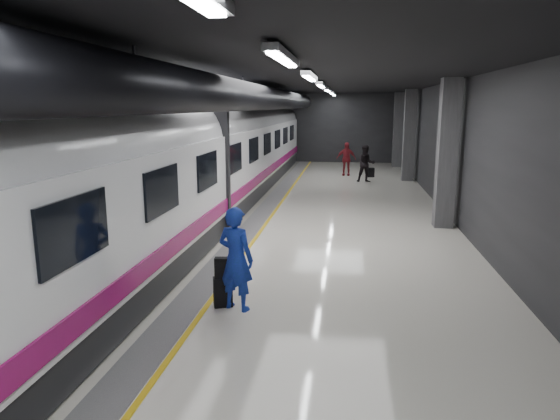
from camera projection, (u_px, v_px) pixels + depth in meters
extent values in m
plane|color=beige|center=(290.00, 238.00, 14.22)|extent=(40.00, 40.00, 0.00)
cube|color=black|center=(290.00, 75.00, 13.30)|extent=(10.00, 40.00, 0.02)
cube|color=#28282B|center=(325.00, 128.00, 33.16)|extent=(10.00, 0.02, 4.50)
cube|color=#28282B|center=(119.00, 156.00, 14.43)|extent=(0.02, 40.00, 4.50)
cube|color=#28282B|center=(479.00, 162.00, 13.09)|extent=(0.02, 40.00, 4.50)
cube|color=slate|center=(243.00, 236.00, 14.40)|extent=(0.65, 39.80, 0.01)
cube|color=yellow|center=(257.00, 236.00, 14.35)|extent=(0.10, 39.80, 0.01)
cylinder|color=black|center=(243.00, 96.00, 13.59)|extent=(0.80, 38.00, 0.80)
cube|color=silver|center=(283.00, 56.00, 7.42)|extent=(0.22, 2.60, 0.10)
cube|color=silver|center=(310.00, 76.00, 12.27)|extent=(0.22, 2.60, 0.10)
cube|color=silver|center=(321.00, 85.00, 17.12)|extent=(0.22, 2.60, 0.10)
cube|color=silver|center=(328.00, 89.00, 21.97)|extent=(0.22, 2.60, 0.10)
cube|color=silver|center=(332.00, 93.00, 26.82)|extent=(0.22, 2.60, 0.10)
cube|color=silver|center=(334.00, 94.00, 30.70)|extent=(0.22, 2.60, 0.10)
cube|color=#515154|center=(447.00, 154.00, 15.09)|extent=(0.55, 0.55, 4.50)
cube|color=#515154|center=(409.00, 135.00, 24.79)|extent=(0.55, 0.55, 4.50)
cube|color=#515154|center=(398.00, 130.00, 30.61)|extent=(0.55, 0.55, 4.50)
cube|color=black|center=(180.00, 222.00, 14.58)|extent=(2.80, 38.00, 0.60)
cube|color=white|center=(178.00, 175.00, 14.30)|extent=(2.90, 38.00, 2.20)
cylinder|color=white|center=(176.00, 141.00, 14.11)|extent=(2.80, 38.00, 2.80)
cube|color=#870C53|center=(228.00, 203.00, 14.27)|extent=(0.04, 38.00, 0.35)
cube|color=black|center=(177.00, 166.00, 14.25)|extent=(3.05, 0.25, 3.80)
cube|color=black|center=(75.00, 230.00, 6.26)|extent=(0.05, 1.60, 0.85)
cube|color=black|center=(162.00, 191.00, 9.17)|extent=(0.05, 1.60, 0.85)
cube|color=black|center=(207.00, 170.00, 12.08)|extent=(0.05, 1.60, 0.85)
cube|color=black|center=(235.00, 158.00, 14.99)|extent=(0.05, 1.60, 0.85)
cube|color=black|center=(254.00, 150.00, 17.90)|extent=(0.05, 1.60, 0.85)
cube|color=black|center=(267.00, 144.00, 20.81)|extent=(0.05, 1.60, 0.85)
cube|color=black|center=(278.00, 139.00, 23.72)|extent=(0.05, 1.60, 0.85)
cube|color=black|center=(285.00, 135.00, 26.63)|extent=(0.05, 1.60, 0.85)
cube|color=black|center=(292.00, 133.00, 29.54)|extent=(0.05, 1.60, 0.85)
imported|color=#182ABA|center=(236.00, 259.00, 9.03)|extent=(0.82, 0.68, 1.93)
cube|color=black|center=(223.00, 292.00, 9.29)|extent=(0.40, 0.32, 0.56)
cube|color=black|center=(223.00, 268.00, 9.17)|extent=(0.31, 0.19, 0.39)
imported|color=black|center=(366.00, 164.00, 24.46)|extent=(0.96, 0.79, 1.83)
imported|color=maroon|center=(346.00, 159.00, 26.90)|extent=(1.05, 0.46, 1.78)
cube|color=black|center=(371.00, 172.00, 26.34)|extent=(0.38, 0.29, 0.49)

